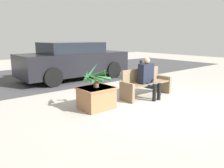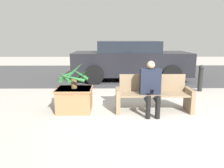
# 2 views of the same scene
# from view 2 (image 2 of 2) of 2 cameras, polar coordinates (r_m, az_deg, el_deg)

# --- Properties ---
(ground_plane) EXTENTS (30.00, 30.00, 0.00)m
(ground_plane) POSITION_cam_2_polar(r_m,az_deg,el_deg) (4.48, 9.57, -9.72)
(ground_plane) COLOR #ADA89E
(road_surface) EXTENTS (20.00, 6.00, 0.01)m
(road_surface) POSITION_cam_2_polar(r_m,az_deg,el_deg) (10.18, 3.82, 2.73)
(road_surface) COLOR #424244
(road_surface) RESTS_ON ground_plane
(bench) EXTENTS (1.70, 0.51, 0.82)m
(bench) POSITION_cam_2_polar(r_m,az_deg,el_deg) (5.04, 10.74, -2.64)
(bench) COLOR #7A664C
(bench) RESTS_ON ground_plane
(person_seated) EXTENTS (0.45, 0.57, 1.16)m
(person_seated) POSITION_cam_2_polar(r_m,az_deg,el_deg) (4.80, 10.07, -0.42)
(person_seated) COLOR black
(person_seated) RESTS_ON ground_plane
(planter_box) EXTENTS (0.80, 0.70, 0.53)m
(planter_box) POSITION_cam_2_polar(r_m,az_deg,el_deg) (5.03, -9.75, -3.83)
(planter_box) COLOR #936642
(planter_box) RESTS_ON ground_plane
(potted_plant) EXTENTS (0.71, 0.72, 0.58)m
(potted_plant) POSITION_cam_2_polar(r_m,az_deg,el_deg) (4.91, -9.96, 2.08)
(potted_plant) COLOR brown
(potted_plant) RESTS_ON planter_box
(parked_car) EXTENTS (4.47, 1.98, 1.52)m
(parked_car) POSITION_cam_2_polar(r_m,az_deg,el_deg) (8.66, 4.83, 6.15)
(parked_car) COLOR black
(parked_car) RESTS_ON ground_plane
(bollard_post) EXTENTS (0.15, 0.15, 0.82)m
(bollard_post) POSITION_cam_2_polar(r_m,az_deg,el_deg) (7.30, 22.13, 1.59)
(bollard_post) COLOR black
(bollard_post) RESTS_ON ground_plane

